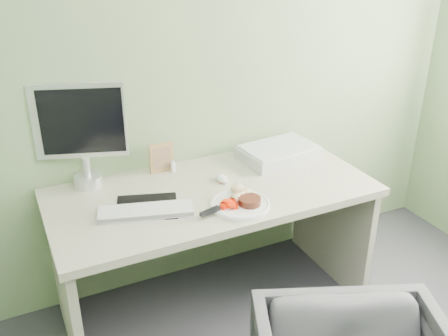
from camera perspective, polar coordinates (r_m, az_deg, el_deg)
name	(u,v)px	position (r m, az deg, el deg)	size (l,w,h in m)	color
wall_back	(181,49)	(2.59, -4.96, 13.40)	(3.50, 3.50, 0.00)	gray
desk	(213,221)	(2.57, -1.28, -6.04)	(1.60, 0.75, 0.73)	#ADA590
plate	(240,205)	(2.32, 1.86, -4.21)	(0.28, 0.28, 0.01)	white
steak	(250,201)	(2.31, 2.94, -3.78)	(0.10, 0.10, 0.03)	black
potato_pile	(240,191)	(2.35, 1.79, -2.63)	(0.13, 0.10, 0.07)	tan
carrot_heap	(228,202)	(2.28, 0.50, -3.96)	(0.07, 0.06, 0.05)	#FF2705
steak_knife	(217,208)	(2.26, -0.76, -4.64)	(0.26, 0.10, 0.02)	silver
mousepad	(147,207)	(2.34, -8.82, -4.41)	(0.28, 0.25, 0.00)	black
keyboard	(146,211)	(2.29, -8.92, -4.84)	(0.42, 0.13, 0.02)	white
computer_mouse	(222,179)	(2.54, -0.23, -1.21)	(0.05, 0.10, 0.03)	white
photo_frame	(162,158)	(2.64, -7.15, 1.17)	(0.13, 0.02, 0.16)	#9E7349
eyedrop_bottle	(173,166)	(2.65, -5.84, 0.20)	(0.02, 0.02, 0.07)	white
scanner	(279,153)	(2.81, 6.25, 1.72)	(0.42, 0.28, 0.06)	silver
monitor	(81,130)	(2.49, -16.04, 4.24)	(0.43, 0.18, 0.53)	silver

